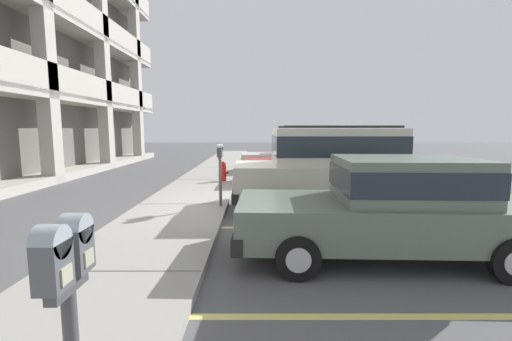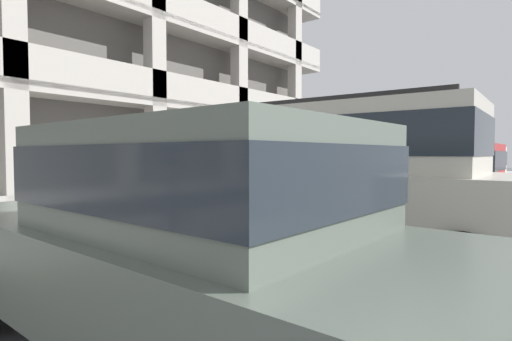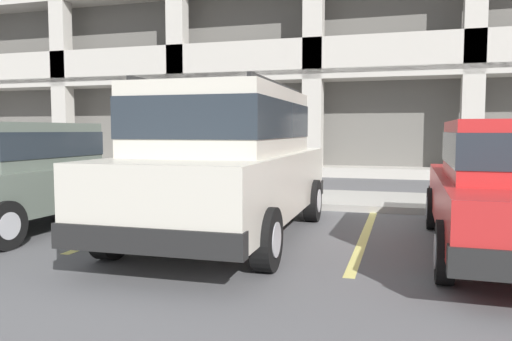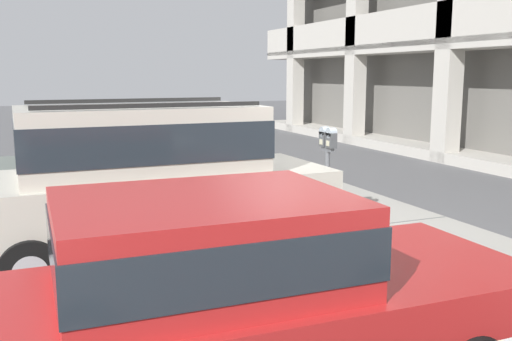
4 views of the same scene
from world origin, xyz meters
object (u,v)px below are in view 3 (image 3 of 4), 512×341
silver_suv (228,157)px  red_sedan (26,172)px  fire_hydrant (501,188)px  parking_meter_near (272,142)px

silver_suv → red_sedan: size_ratio=1.06×
red_sedan → fire_hydrant: size_ratio=6.49×
parking_meter_near → fire_hydrant: bearing=4.3°
fire_hydrant → silver_suv: bearing=-141.8°
silver_suv → fire_hydrant: size_ratio=6.87×
red_sedan → parking_meter_near: parking_meter_near is taller
silver_suv → fire_hydrant: 4.92m
fire_hydrant → parking_meter_near: bearing=-175.7°
parking_meter_near → fire_hydrant: (3.94, 0.30, -0.76)m
parking_meter_near → fire_hydrant: parking_meter_near is taller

